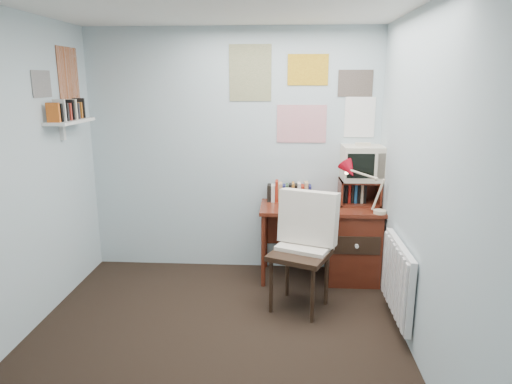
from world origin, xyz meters
The scene contains 13 objects.
ground centered at (0.00, 0.00, 0.00)m, with size 3.50×3.50×0.00m, color black.
back_wall centered at (0.00, 1.75, 1.25)m, with size 3.00×0.02×2.50m, color #B0C2C9.
right_wall centered at (1.50, 0.00, 1.25)m, with size 0.02×3.50×2.50m, color #B0C2C9.
desk centered at (1.17, 1.48, 0.41)m, with size 1.20×0.55×0.76m.
desk_chair centered at (0.68, 0.81, 0.50)m, with size 0.52×0.49×1.01m, color black.
desk_lamp centered at (1.44, 1.26, 0.98)m, with size 0.30×0.26×0.43m, color #B80C1E.
tv_riser centered at (1.29, 1.59, 0.89)m, with size 0.40×0.30×0.25m, color #602415.
crt_tv centered at (1.30, 1.61, 1.20)m, with size 0.39×0.36×0.37m, color beige.
book_row centered at (0.66, 1.66, 0.87)m, with size 0.60×0.14×0.22m, color #602415.
radiator centered at (1.46, 0.55, 0.42)m, with size 0.09×0.80×0.60m, color white.
wall_shelf centered at (-1.40, 1.10, 1.62)m, with size 0.20×0.62×0.24m, color white.
posters_back centered at (0.70, 1.74, 1.85)m, with size 1.20×0.01×0.90m, color white.
posters_left centered at (-1.49, 1.10, 2.00)m, with size 0.01×0.70×0.60m, color white.
Camera 1 is at (0.53, -2.92, 1.98)m, focal length 32.00 mm.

